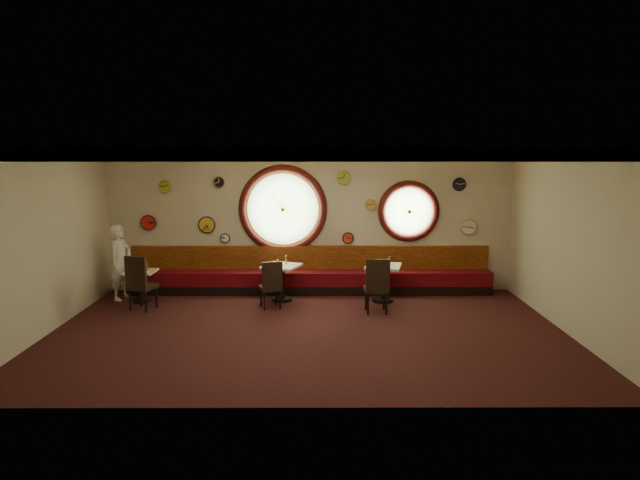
% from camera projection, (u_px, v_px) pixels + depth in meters
% --- Properties ---
extents(floor, '(9.00, 6.00, 0.00)m').
position_uv_depth(floor, '(308.00, 331.00, 10.01)').
color(floor, black).
rests_on(floor, ground).
extents(ceiling, '(9.00, 6.00, 0.02)m').
position_uv_depth(ceiling, '(307.00, 147.00, 9.51)').
color(ceiling, '#B79133').
rests_on(ceiling, wall_back).
extents(wall_back, '(9.00, 0.02, 3.20)m').
position_uv_depth(wall_back, '(310.00, 220.00, 12.72)').
color(wall_back, beige).
rests_on(wall_back, floor).
extents(wall_front, '(9.00, 0.02, 3.20)m').
position_uv_depth(wall_front, '(303.00, 282.00, 6.80)').
color(wall_front, beige).
rests_on(wall_front, floor).
extents(wall_left, '(0.02, 6.00, 3.20)m').
position_uv_depth(wall_left, '(45.00, 242.00, 9.74)').
color(wall_left, beige).
rests_on(wall_left, floor).
extents(wall_right, '(0.02, 6.00, 3.20)m').
position_uv_depth(wall_right, '(569.00, 241.00, 9.78)').
color(wall_right, beige).
rests_on(wall_right, floor).
extents(molding_back, '(9.00, 0.10, 0.18)m').
position_uv_depth(molding_back, '(310.00, 152.00, 12.44)').
color(molding_back, '#3D0E0B').
rests_on(molding_back, wall_back).
extents(molding_front, '(9.00, 0.10, 0.18)m').
position_uv_depth(molding_front, '(303.00, 154.00, 6.61)').
color(molding_front, '#3D0E0B').
rests_on(molding_front, wall_back).
extents(molding_left, '(0.10, 6.00, 0.18)m').
position_uv_depth(molding_left, '(41.00, 153.00, 9.51)').
color(molding_left, '#3D0E0B').
rests_on(molding_left, wall_back).
extents(molding_right, '(0.10, 6.00, 0.18)m').
position_uv_depth(molding_right, '(573.00, 153.00, 9.54)').
color(molding_right, '#3D0E0B').
rests_on(molding_right, wall_back).
extents(banquette_base, '(8.00, 0.55, 0.20)m').
position_uv_depth(banquette_base, '(310.00, 288.00, 12.68)').
color(banquette_base, black).
rests_on(banquette_base, floor).
extents(banquette_seat, '(8.00, 0.55, 0.30)m').
position_uv_depth(banquette_seat, '(310.00, 278.00, 12.64)').
color(banquette_seat, '#540710').
rests_on(banquette_seat, banquette_base).
extents(banquette_back, '(8.00, 0.10, 0.55)m').
position_uv_depth(banquette_back, '(310.00, 258.00, 12.80)').
color(banquette_back, '#5C0E07').
rests_on(banquette_back, wall_back).
extents(porthole_left_glass, '(1.66, 0.02, 1.66)m').
position_uv_depth(porthole_left_glass, '(283.00, 209.00, 12.68)').
color(porthole_left_glass, '#83AC67').
rests_on(porthole_left_glass, wall_back).
extents(porthole_left_frame, '(1.98, 0.18, 1.98)m').
position_uv_depth(porthole_left_frame, '(283.00, 209.00, 12.66)').
color(porthole_left_frame, '#3D0E0B').
rests_on(porthole_left_frame, wall_back).
extents(porthole_left_ring, '(1.61, 0.03, 1.61)m').
position_uv_depth(porthole_left_ring, '(283.00, 209.00, 12.63)').
color(porthole_left_ring, gold).
rests_on(porthole_left_ring, wall_back).
extents(porthole_right_glass, '(1.10, 0.02, 1.10)m').
position_uv_depth(porthole_right_glass, '(409.00, 211.00, 12.70)').
color(porthole_right_glass, '#83AC67').
rests_on(porthole_right_glass, wall_back).
extents(porthole_right_frame, '(1.38, 0.18, 1.38)m').
position_uv_depth(porthole_right_frame, '(409.00, 211.00, 12.68)').
color(porthole_right_frame, '#3D0E0B').
rests_on(porthole_right_frame, wall_back).
extents(porthole_right_ring, '(1.09, 0.03, 1.09)m').
position_uv_depth(porthole_right_ring, '(409.00, 211.00, 12.65)').
color(porthole_right_ring, gold).
rests_on(porthole_right_ring, wall_back).
extents(wall_clock_0, '(0.24, 0.03, 0.24)m').
position_uv_depth(wall_clock_0, '(348.00, 238.00, 12.75)').
color(wall_clock_0, red).
rests_on(wall_clock_0, wall_back).
extents(wall_clock_1, '(0.22, 0.03, 0.22)m').
position_uv_depth(wall_clock_1, '(371.00, 205.00, 12.63)').
color(wall_clock_1, gold).
rests_on(wall_clock_1, wall_back).
extents(wall_clock_2, '(0.20, 0.03, 0.20)m').
position_uv_depth(wall_clock_2, '(225.00, 238.00, 12.74)').
color(wall_clock_2, white).
rests_on(wall_clock_2, wall_back).
extents(wall_clock_3, '(0.32, 0.03, 0.32)m').
position_uv_depth(wall_clock_3, '(148.00, 223.00, 12.68)').
color(wall_clock_3, red).
rests_on(wall_clock_3, wall_back).
extents(wall_clock_4, '(0.30, 0.03, 0.30)m').
position_uv_depth(wall_clock_4, '(344.00, 178.00, 12.54)').
color(wall_clock_4, '#84B93A').
rests_on(wall_clock_4, wall_back).
extents(wall_clock_5, '(0.28, 0.03, 0.28)m').
position_uv_depth(wall_clock_5, '(459.00, 184.00, 12.57)').
color(wall_clock_5, black).
rests_on(wall_clock_5, wall_back).
extents(wall_clock_6, '(0.36, 0.03, 0.36)m').
position_uv_depth(wall_clock_6, '(207.00, 225.00, 12.69)').
color(wall_clock_6, gold).
rests_on(wall_clock_6, wall_back).
extents(wall_clock_7, '(0.26, 0.03, 0.26)m').
position_uv_depth(wall_clock_7, '(165.00, 187.00, 12.55)').
color(wall_clock_7, '#A5BF26').
rests_on(wall_clock_7, wall_back).
extents(wall_clock_8, '(0.34, 0.03, 0.34)m').
position_uv_depth(wall_clock_8, '(469.00, 227.00, 12.72)').
color(wall_clock_8, white).
rests_on(wall_clock_8, wall_back).
extents(wall_clock_9, '(0.24, 0.03, 0.24)m').
position_uv_depth(wall_clock_9, '(219.00, 182.00, 12.54)').
color(wall_clock_9, black).
rests_on(wall_clock_9, wall_back).
extents(table_a, '(0.63, 0.63, 0.66)m').
position_uv_depth(table_a, '(141.00, 282.00, 11.92)').
color(table_a, black).
rests_on(table_a, floor).
extents(table_b, '(0.90, 0.90, 0.77)m').
position_uv_depth(table_b, '(282.00, 278.00, 11.98)').
color(table_b, black).
rests_on(table_b, floor).
extents(table_c, '(0.84, 0.84, 0.78)m').
position_uv_depth(table_c, '(383.00, 279.00, 11.91)').
color(table_c, black).
rests_on(table_c, floor).
extents(chair_a, '(0.59, 0.59, 0.68)m').
position_uv_depth(chair_a, '(139.00, 279.00, 11.20)').
color(chair_a, black).
rests_on(chair_a, floor).
extents(chair_b, '(0.52, 0.52, 0.60)m').
position_uv_depth(chair_b, '(271.00, 282.00, 11.34)').
color(chair_b, black).
rests_on(chair_b, floor).
extents(chair_c, '(0.47, 0.47, 0.68)m').
position_uv_depth(chair_c, '(377.00, 282.00, 10.99)').
color(chair_c, black).
rests_on(chair_c, floor).
extents(condiment_a_salt, '(0.04, 0.04, 0.10)m').
position_uv_depth(condiment_a_salt, '(136.00, 268.00, 11.93)').
color(condiment_a_salt, silver).
rests_on(condiment_a_salt, table_a).
extents(condiment_b_salt, '(0.04, 0.04, 0.11)m').
position_uv_depth(condiment_b_salt, '(278.00, 262.00, 11.96)').
color(condiment_b_salt, '#BBBBBF').
rests_on(condiment_b_salt, table_b).
extents(condiment_c_salt, '(0.04, 0.04, 0.11)m').
position_uv_depth(condiment_c_salt, '(380.00, 262.00, 11.89)').
color(condiment_c_salt, silver).
rests_on(condiment_c_salt, table_c).
extents(condiment_a_pepper, '(0.03, 0.03, 0.09)m').
position_uv_depth(condiment_a_pepper, '(140.00, 269.00, 11.84)').
color(condiment_a_pepper, silver).
rests_on(condiment_a_pepper, table_a).
extents(condiment_b_pepper, '(0.03, 0.03, 0.09)m').
position_uv_depth(condiment_b_pepper, '(282.00, 264.00, 11.85)').
color(condiment_b_pepper, silver).
rests_on(condiment_b_pepper, table_b).
extents(condiment_c_pepper, '(0.04, 0.04, 0.11)m').
position_uv_depth(condiment_c_pepper, '(384.00, 262.00, 11.89)').
color(condiment_c_pepper, silver).
rests_on(condiment_c_pepper, table_c).
extents(condiment_a_bottle, '(0.06, 0.06, 0.18)m').
position_uv_depth(condiment_a_bottle, '(147.00, 266.00, 11.91)').
color(condiment_a_bottle, orange).
rests_on(condiment_a_bottle, table_a).
extents(condiment_b_bottle, '(0.05, 0.05, 0.18)m').
position_uv_depth(condiment_b_bottle, '(286.00, 260.00, 12.05)').
color(condiment_b_bottle, gold).
rests_on(condiment_b_bottle, table_b).
extents(condiment_c_bottle, '(0.06, 0.06, 0.18)m').
position_uv_depth(condiment_c_bottle, '(389.00, 260.00, 11.90)').
color(condiment_c_bottle, '#CA7F2F').
rests_on(condiment_c_bottle, table_c).
extents(waiter, '(0.55, 0.68, 1.60)m').
position_uv_depth(waiter, '(121.00, 262.00, 12.04)').
color(waiter, white).
rests_on(waiter, floor).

